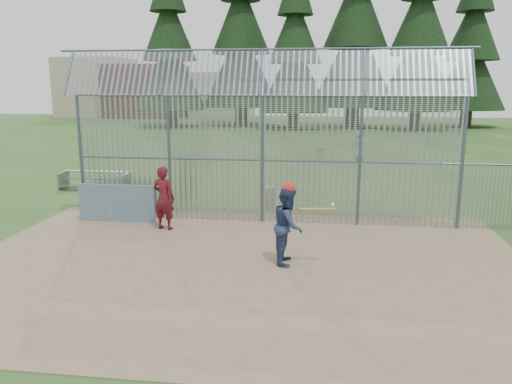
# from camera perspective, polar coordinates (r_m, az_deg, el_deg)

# --- Properties ---
(ground) EXTENTS (120.00, 120.00, 0.00)m
(ground) POSITION_cam_1_polar(r_m,az_deg,el_deg) (12.73, -1.18, -7.61)
(ground) COLOR #2D511E
(ground) RESTS_ON ground
(dirt_infield) EXTENTS (14.00, 10.00, 0.02)m
(dirt_infield) POSITION_cam_1_polar(r_m,az_deg,el_deg) (12.26, -1.53, -8.35)
(dirt_infield) COLOR #756047
(dirt_infield) RESTS_ON ground
(dugout_wall) EXTENTS (2.50, 0.12, 1.20)m
(dugout_wall) POSITION_cam_1_polar(r_m,az_deg,el_deg) (16.49, -15.64, -1.23)
(dugout_wall) COLOR #38566B
(dugout_wall) RESTS_ON dirt_infield
(batter) EXTENTS (0.73, 0.93, 1.88)m
(batter) POSITION_cam_1_polar(r_m,az_deg,el_deg) (12.17, 3.70, -3.83)
(batter) COLOR navy
(batter) RESTS_ON dirt_infield
(onlooker) EXTENTS (0.80, 0.63, 1.93)m
(onlooker) POSITION_cam_1_polar(r_m,az_deg,el_deg) (15.22, -10.49, -0.66)
(onlooker) COLOR maroon
(onlooker) RESTS_ON dirt_infield
(bg_kid_standing) EXTENTS (0.87, 0.61, 1.69)m
(bg_kid_standing) POSITION_cam_1_polar(r_m,az_deg,el_deg) (29.91, 11.69, 5.22)
(bg_kid_standing) COLOR slate
(bg_kid_standing) RESTS_ON ground
(bg_kid_seated) EXTENTS (0.53, 0.26, 0.88)m
(bg_kid_seated) POSITION_cam_1_polar(r_m,az_deg,el_deg) (29.74, 7.38, 4.55)
(bg_kid_seated) COLOR slate
(bg_kid_seated) RESTS_ON ground
(batting_gear) EXTENTS (1.28, 0.41, 0.65)m
(batting_gear) POSITION_cam_1_polar(r_m,az_deg,el_deg) (11.93, 4.28, 0.05)
(batting_gear) COLOR red
(batting_gear) RESTS_ON ground
(trash_can) EXTENTS (0.56, 0.56, 0.82)m
(trash_can) POSITION_cam_1_polar(r_m,az_deg,el_deg) (17.86, 1.53, -0.57)
(trash_can) COLOR gray
(trash_can) RESTS_ON ground
(bleacher) EXTENTS (3.00, 0.95, 0.72)m
(bleacher) POSITION_cam_1_polar(r_m,az_deg,el_deg) (22.00, -17.93, 1.33)
(bleacher) COLOR slate
(bleacher) RESTS_ON ground
(backstop_fence) EXTENTS (20.09, 0.81, 5.30)m
(backstop_fence) POSITION_cam_1_polar(r_m,az_deg,el_deg) (15.40, 7.41, 4.79)
(backstop_fence) COLOR #47566B
(backstop_fence) RESTS_ON ground
(conifer_row) EXTENTS (38.48, 12.26, 20.20)m
(conifer_row) POSITION_cam_1_polar(r_m,az_deg,el_deg) (53.75, 7.95, 18.97)
(conifer_row) COLOR #332319
(conifer_row) RESTS_ON ground
(distant_buildings) EXTENTS (26.50, 10.50, 8.00)m
(distant_buildings) POSITION_cam_1_polar(r_m,az_deg,el_deg) (72.77, -12.89, 11.25)
(distant_buildings) COLOR brown
(distant_buildings) RESTS_ON ground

